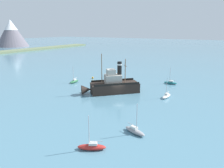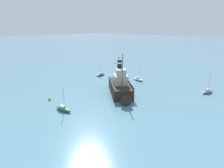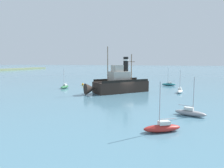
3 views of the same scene
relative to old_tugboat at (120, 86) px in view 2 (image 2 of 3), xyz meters
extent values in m
plane|color=teal|center=(-0.93, -2.24, -1.83)|extent=(600.00, 600.00, 0.00)
cube|color=#2D231E|center=(0.43, -0.44, -0.63)|extent=(11.59, 11.60, 2.40)
cone|color=#2D231E|center=(-4.65, 4.66, -0.63)|extent=(3.36, 3.36, 2.35)
cube|color=#B2ADA3|center=(0.08, -0.08, 1.67)|extent=(4.95, 4.95, 2.20)
cube|color=#B2ADA3|center=(-0.27, 0.27, 3.47)|extent=(2.97, 2.97, 1.40)
cylinder|color=black|center=(1.28, -1.28, 4.37)|extent=(1.10, 1.10, 3.20)
cylinder|color=silver|center=(1.28, -1.28, 5.27)|extent=(1.16, 1.16, 0.35)
cylinder|color=#75604C|center=(-1.90, 1.90, 4.32)|extent=(0.20, 0.20, 7.50)
cylinder|color=#75604C|center=(2.34, -2.35, 3.57)|extent=(0.20, 0.20, 6.00)
cylinder|color=#75604C|center=(2.34, -2.35, 4.89)|extent=(1.93, 1.92, 0.12)
cube|color=black|center=(-1.09, -1.96, 0.82)|extent=(8.14, 8.16, 0.50)
cube|color=black|center=(1.96, 1.09, 0.82)|extent=(8.14, 8.16, 0.50)
ellipsoid|color=gray|center=(-15.92, -13.62, -1.48)|extent=(2.17, 3.96, 0.70)
cube|color=silver|center=(-15.87, -13.43, -0.95)|extent=(0.94, 1.24, 0.36)
cylinder|color=#B7B7BC|center=(-16.01, -13.90, 0.97)|extent=(0.10, 0.10, 4.20)
cylinder|color=#B7B7BC|center=(-15.75, -13.04, -0.58)|extent=(0.61, 1.74, 0.08)
ellipsoid|color=#23757A|center=(15.75, -10.39, -1.48)|extent=(1.17, 3.82, 0.70)
cube|color=silver|center=(15.75, -10.59, -0.95)|extent=(0.66, 1.11, 0.36)
cylinder|color=#B7B7BC|center=(15.74, -10.09, 0.97)|extent=(0.10, 0.10, 4.20)
cylinder|color=#B7B7BC|center=(15.76, -10.99, -0.58)|extent=(0.11, 1.80, 0.08)
ellipsoid|color=white|center=(3.07, -12.93, -1.48)|extent=(3.91, 1.60, 0.70)
cube|color=silver|center=(3.27, -12.96, -0.95)|extent=(1.18, 0.78, 0.36)
cylinder|color=#B7B7BC|center=(2.78, -12.89, 0.97)|extent=(0.10, 0.10, 4.20)
cylinder|color=#B7B7BC|center=(3.67, -13.01, -0.58)|extent=(1.79, 0.32, 0.08)
ellipsoid|color=#286B3D|center=(2.32, 14.82, -1.48)|extent=(3.87, 1.36, 0.70)
cube|color=silver|center=(2.52, 14.83, -0.95)|extent=(1.14, 0.71, 0.36)
cylinder|color=#B7B7BC|center=(2.02, 14.80, 0.97)|extent=(0.10, 0.10, 4.20)
cylinder|color=#B7B7BC|center=(2.92, 14.86, -0.58)|extent=(1.80, 0.20, 0.08)
sphere|color=orange|center=(9.35, 13.13, -1.53)|extent=(0.61, 0.61, 0.61)
camera|label=1|loc=(-41.43, -24.93, 13.63)|focal=32.00mm
camera|label=2|loc=(-26.81, 36.07, 13.57)|focal=32.00mm
camera|label=3|loc=(-42.18, -11.36, 4.97)|focal=32.00mm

